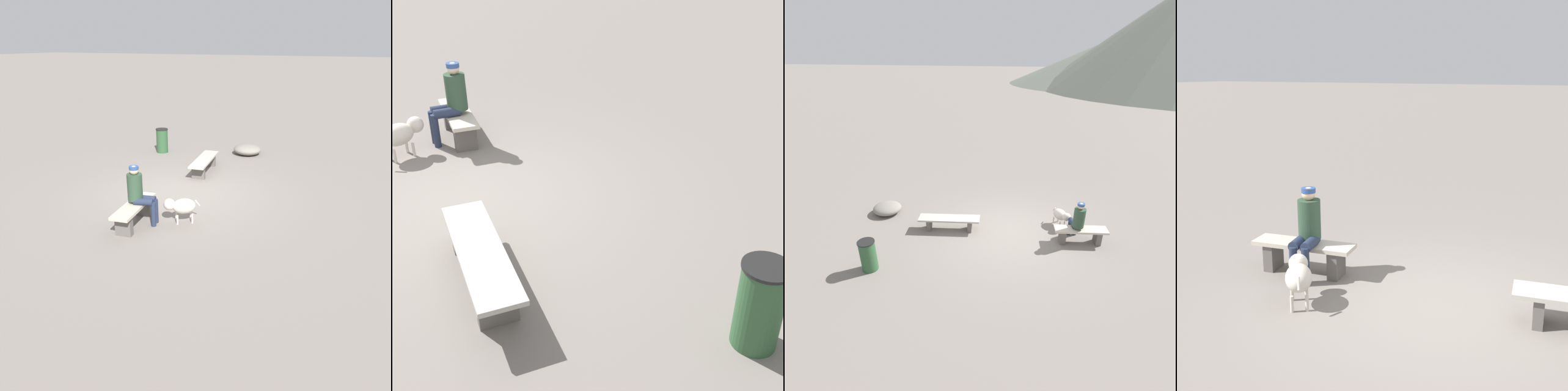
{
  "view_description": "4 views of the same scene",
  "coord_description": "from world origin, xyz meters",
  "views": [
    {
      "loc": [
        8.35,
        4.28,
        3.69
      ],
      "look_at": [
        1.14,
        0.89,
        0.5
      ],
      "focal_mm": 35.43,
      "sensor_mm": 36.0,
      "label": 1
    },
    {
      "loc": [
        -6.22,
        -0.26,
        3.4
      ],
      "look_at": [
        -1.28,
        -1.47,
        0.55
      ],
      "focal_mm": 47.54,
      "sensor_mm": 36.0,
      "label": 2
    },
    {
      "loc": [
        0.81,
        -7.99,
        5.12
      ],
      "look_at": [
        -1.06,
        0.68,
        0.84
      ],
      "focal_mm": 27.75,
      "sensor_mm": 36.0,
      "label": 3
    },
    {
      "loc": [
        -1.98,
        5.48,
        2.88
      ],
      "look_at": [
        1.72,
        -1.54,
        0.9
      ],
      "focal_mm": 45.84,
      "sensor_mm": 36.0,
      "label": 4
    }
  ],
  "objects": [
    {
      "name": "ground",
      "position": [
        0.0,
        0.0,
        -0.03
      ],
      "size": [
        210.0,
        210.0,
        0.06
      ],
      "primitive_type": "cube",
      "color": "gray"
    },
    {
      "name": "seated_person",
      "position": [
        1.97,
        -0.04,
        0.74
      ],
      "size": [
        0.42,
        0.64,
        1.3
      ],
      "rotation": [
        0.0,
        0.0,
        0.23
      ],
      "color": "#2D4733",
      "rests_on": "ground"
    },
    {
      "name": "bench_left",
      "position": [
        -1.85,
        -0.22,
        0.31
      ],
      "size": [
        1.94,
        0.74,
        0.42
      ],
      "rotation": [
        0.0,
        0.0,
        0.16
      ],
      "color": "#605B56",
      "rests_on": "ground"
    },
    {
      "name": "dog",
      "position": [
        1.57,
        0.74,
        0.39
      ],
      "size": [
        0.6,
        0.69,
        0.57
      ],
      "rotation": [
        0.0,
        0.0,
        5.35
      ],
      "color": "beige",
      "rests_on": "ground"
    },
    {
      "name": "bench_right",
      "position": [
        2.1,
        -0.11,
        0.31
      ],
      "size": [
        1.55,
        0.63,
        0.47
      ],
      "rotation": [
        0.0,
        0.0,
        0.16
      ],
      "color": "#605B56",
      "rests_on": "ground"
    },
    {
      "name": "trash_bin",
      "position": [
        -3.28,
        -2.49,
        0.42
      ],
      "size": [
        0.43,
        0.43,
        0.84
      ],
      "color": "#2D5633",
      "rests_on": "ground"
    }
  ]
}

